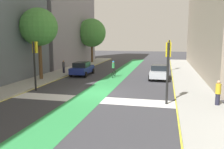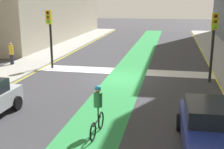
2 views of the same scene
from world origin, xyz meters
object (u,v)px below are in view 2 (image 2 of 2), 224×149
Objects in this scene: pedestrian_sidewalk_right_a at (11,53)px; cyclist_in_lane at (98,109)px; car_blue_left_far at (210,127)px; traffic_signal_near_left at (214,34)px; traffic_signal_near_right at (50,28)px.

cyclist_in_lane is at bearing 132.51° from pedestrian_sidewalk_right_a.
car_blue_left_far is 2.29× the size of cyclist_in_lane.
traffic_signal_near_right is at bearing -8.99° from traffic_signal_near_left.
traffic_signal_near_right is 0.97× the size of car_blue_left_far.
traffic_signal_near_right reaches higher than traffic_signal_near_left.
traffic_signal_near_left is (-10.80, 1.71, -0.01)m from traffic_signal_near_right.
pedestrian_sidewalk_right_a is at bearing -7.43° from traffic_signal_near_left.
car_blue_left_far is (-9.83, 10.26, -2.10)m from traffic_signal_near_right.
traffic_signal_near_right is 1.00× the size of traffic_signal_near_left.
pedestrian_sidewalk_right_a is at bearing -47.49° from cyclist_in_lane.
traffic_signal_near_left is at bearing -121.20° from cyclist_in_lane.
car_blue_left_far is at bearing 173.27° from cyclist_in_lane.
traffic_signal_near_left is 2.22× the size of cyclist_in_lane.
traffic_signal_near_right is 11.60m from cyclist_in_lane.
traffic_signal_near_right is 2.57× the size of pedestrian_sidewalk_right_a.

